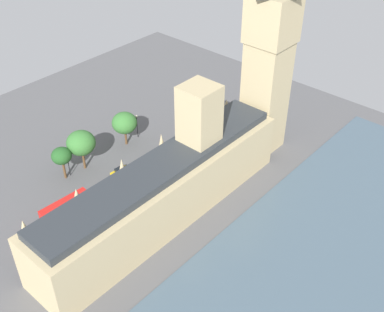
# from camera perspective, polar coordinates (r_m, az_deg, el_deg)

# --- Properties ---
(ground_plane) EXTENTS (138.09, 138.09, 0.00)m
(ground_plane) POSITION_cam_1_polar(r_m,az_deg,el_deg) (100.74, -4.09, -6.53)
(ground_plane) COLOR #565659
(river_thames) EXTENTS (40.20, 124.29, 0.25)m
(river_thames) POSITION_cam_1_polar(r_m,az_deg,el_deg) (87.17, 12.60, -16.46)
(river_thames) COLOR #475B6B
(river_thames) RESTS_ON ground
(parliament_building) EXTENTS (11.92, 59.08, 25.58)m
(parliament_building) POSITION_cam_1_polar(r_m,az_deg,el_deg) (95.47, -2.91, -3.47)
(parliament_building) COLOR tan
(parliament_building) RESTS_ON ground
(clock_tower) EXTENTS (9.44, 9.44, 55.45)m
(clock_tower) POSITION_cam_1_polar(r_m,az_deg,el_deg) (106.87, 9.37, 14.03)
(clock_tower) COLOR tan
(clock_tower) RESTS_ON ground
(car_silver_kerbside) EXTENTS (2.24, 4.30, 1.74)m
(car_silver_kerbside) POSITION_cam_1_polar(r_m,az_deg,el_deg) (119.55, -0.31, 1.95)
(car_silver_kerbside) COLOR #B7B7BC
(car_silver_kerbside) RESTS_ON ground
(car_yellow_cab_leading) EXTENTS (2.06, 4.38, 1.74)m
(car_yellow_cab_leading) POSITION_cam_1_polar(r_m,az_deg,el_deg) (110.49, -8.54, -1.80)
(car_yellow_cab_leading) COLOR gold
(car_yellow_cab_leading) RESTS_ON ground
(double_decker_bus_trailing) EXTENTS (3.13, 10.63, 4.75)m
(double_decker_bus_trailing) POSITION_cam_1_polar(r_m,az_deg,el_deg) (100.18, -14.72, -6.17)
(double_decker_bus_trailing) COLOR red
(double_decker_bus_trailing) RESTS_ON ground
(pedestrian_far_end) EXTENTS (0.60, 0.65, 1.54)m
(pedestrian_far_end) POSITION_cam_1_polar(r_m,az_deg,el_deg) (103.57, -6.60, -4.77)
(pedestrian_far_end) COLOR #336B60
(pedestrian_far_end) RESTS_ON ground
(plane_tree_near_tower) EXTENTS (4.48, 4.48, 8.01)m
(plane_tree_near_tower) POSITION_cam_1_polar(r_m,az_deg,el_deg) (109.05, -15.22, -0.00)
(plane_tree_near_tower) COLOR brown
(plane_tree_near_tower) RESTS_ON ground
(plane_tree_under_trees) EXTENTS (6.57, 6.57, 9.86)m
(plane_tree_under_trees) POSITION_cam_1_polar(r_m,az_deg,el_deg) (110.41, -13.03, 1.51)
(plane_tree_under_trees) COLOR brown
(plane_tree_under_trees) RESTS_ON ground
(plane_tree_corner) EXTENTS (6.12, 6.12, 8.75)m
(plane_tree_corner) POSITION_cam_1_polar(r_m,az_deg,el_deg) (117.40, -8.02, 3.91)
(plane_tree_corner) COLOR brown
(plane_tree_corner) RESTS_ON ground
(street_lamp_opposite_hall) EXTENTS (0.56, 0.56, 6.03)m
(street_lamp_opposite_hall) POSITION_cam_1_polar(r_m,az_deg,el_deg) (110.49, -14.53, -0.50)
(street_lamp_opposite_hall) COLOR black
(street_lamp_opposite_hall) RESTS_ON ground
(street_lamp_by_river_gate) EXTENTS (0.56, 0.56, 6.48)m
(street_lamp_by_river_gate) POSITION_cam_1_polar(r_m,az_deg,el_deg) (120.44, -6.57, 4.03)
(street_lamp_by_river_gate) COLOR black
(street_lamp_by_river_gate) RESTS_ON ground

